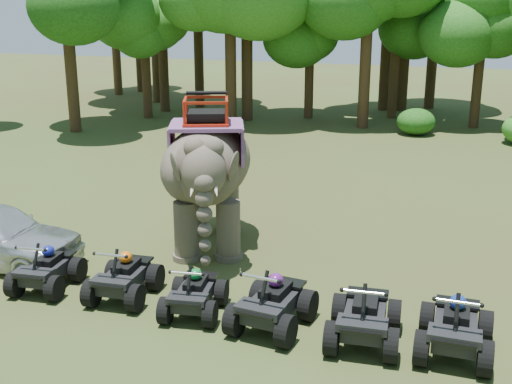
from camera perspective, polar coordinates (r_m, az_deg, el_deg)
ground at (r=15.06m, az=-1.57°, el=-8.18°), size 110.00×110.00×0.00m
elephant at (r=16.81m, az=-4.35°, el=1.75°), size 3.79×5.25×4.04m
atv_0 at (r=15.36m, az=-18.17°, el=-6.08°), size 1.39×1.77×1.21m
atv_1 at (r=14.45m, az=-11.70°, el=-6.89°), size 1.42×1.83×1.27m
atv_2 at (r=13.54m, az=-5.54°, el=-8.47°), size 1.41×1.76×1.18m
atv_3 at (r=12.91m, az=1.46°, el=-9.24°), size 1.50×1.95×1.36m
atv_4 at (r=12.55m, az=9.65°, el=-10.27°), size 1.52×1.97×1.37m
atv_5 at (r=12.57m, az=17.36°, el=-10.80°), size 1.37×1.87×1.37m
tree_0 at (r=36.90m, az=12.27°, el=12.00°), size 5.05×5.05×7.22m
tree_1 at (r=35.12m, az=19.25°, el=10.88°), size 4.73×4.73×6.76m
tree_25 at (r=33.32m, az=-16.33°, el=12.97°), size 6.43×6.43×9.18m
tree_26 at (r=36.60m, az=-9.81°, el=11.89°), size 4.87×4.87×6.95m
tree_27 at (r=34.20m, az=-2.30°, el=14.02°), size 6.72×6.72×9.60m
tree_28 at (r=36.31m, az=4.79°, el=11.76°), size 4.62×4.62×6.60m
tree_30 at (r=47.81m, az=-10.41°, el=13.18°), size 5.19×5.19×7.42m
tree_31 at (r=42.46m, az=-9.01°, el=15.22°), size 7.64×7.64×10.91m
tree_32 at (r=39.52m, az=13.26°, el=14.80°), size 7.53×7.53×10.76m
tree_34 at (r=33.52m, az=9.81°, el=13.47°), size 6.48×6.48×9.26m
tree_35 at (r=40.05m, az=-5.17°, el=13.95°), size 6.34×6.34×9.05m
tree_36 at (r=35.35m, az=-0.82°, el=14.76°), size 7.28×7.28×10.40m
tree_38 at (r=39.46m, az=11.58°, el=14.15°), size 6.81×6.81×9.73m
tree_40 at (r=46.54m, az=-12.45°, el=14.08°), size 6.44×6.44×9.20m
tree_41 at (r=40.83m, az=15.64°, el=14.35°), size 7.20×7.20×10.29m
tree_43 at (r=38.76m, az=-8.35°, el=13.81°), size 6.38×6.38×9.12m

